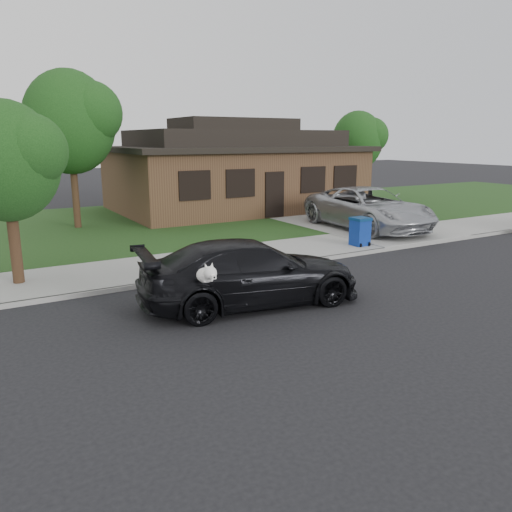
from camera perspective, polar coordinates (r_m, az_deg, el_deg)
ground at (r=12.67m, az=13.44°, el=-4.37°), size 120.00×120.00×0.00m
sidewalk at (r=16.48m, az=1.46°, el=0.29°), size 60.00×3.00×0.12m
curb at (r=15.26m, az=4.41°, el=-0.80°), size 60.00×0.12×0.12m
lawn at (r=23.54m, az=-8.84°, el=4.07°), size 60.00×13.00×0.13m
driveway at (r=23.89m, az=7.44°, el=4.26°), size 4.50×13.00×0.14m
sedan at (r=11.48m, az=-0.63°, el=-1.91°), size 5.41×2.78×1.50m
minivan at (r=21.02m, az=12.72°, el=5.35°), size 3.16×6.23×1.69m
recycling_bin at (r=17.76m, az=11.80°, el=2.79°), size 0.59×0.64×0.98m
house at (r=26.78m, az=-2.51°, el=9.76°), size 12.60×8.60×4.65m
tree_0 at (r=21.94m, az=-20.06°, el=14.37°), size 3.78×3.60×6.34m
tree_1 at (r=30.91m, az=11.83°, el=12.90°), size 3.15×3.00×5.25m
tree_2 at (r=13.83m, az=-26.21°, el=9.90°), size 2.73×2.60×4.59m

